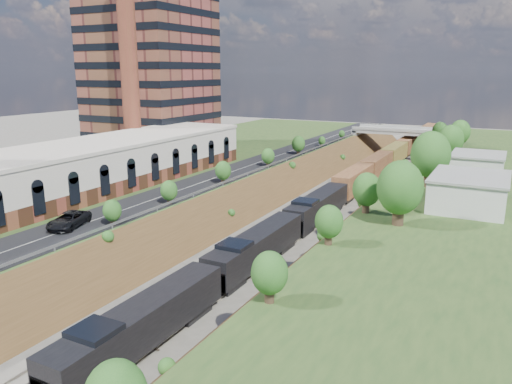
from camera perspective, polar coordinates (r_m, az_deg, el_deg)
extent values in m
cube|color=#2C4C1F|center=(99.99, -10.80, 1.97)|extent=(44.00, 180.00, 5.00)
cube|color=brown|center=(88.95, 0.52, -0.90)|extent=(10.00, 180.00, 10.00)
cube|color=brown|center=(81.77, 14.42, -2.66)|extent=(10.00, 180.00, 10.00)
cube|color=gray|center=(85.59, 5.54, -1.49)|extent=(1.58, 180.00, 0.18)
cube|color=gray|center=(83.88, 8.84, -1.91)|extent=(1.58, 180.00, 0.18)
cube|color=black|center=(89.89, -2.04, 2.55)|extent=(8.00, 180.00, 0.10)
cube|color=#99999E|center=(87.89, 0.29, 2.63)|extent=(0.06, 171.00, 0.30)
cube|color=brown|center=(79.93, -17.78, 1.25)|extent=(14.00, 62.00, 2.20)
cube|color=silver|center=(79.33, -17.95, 3.54)|extent=(14.00, 62.00, 4.30)
cube|color=silver|center=(78.97, -18.08, 5.25)|extent=(14.30, 62.30, 0.50)
cube|color=brown|center=(114.30, -12.06, 15.72)|extent=(22.00, 22.00, 44.00)
cylinder|color=brown|center=(96.85, -14.37, 14.82)|extent=(3.20, 3.20, 40.00)
cube|color=gray|center=(145.56, 11.50, 5.82)|extent=(1.50, 8.00, 6.20)
cube|color=gray|center=(141.09, 20.53, 4.98)|extent=(1.50, 8.00, 6.20)
cube|color=gray|center=(142.49, 16.03, 6.66)|extent=(24.00, 8.00, 1.00)
cube|color=gray|center=(138.51, 15.71, 6.82)|extent=(24.00, 0.30, 0.80)
cube|color=gray|center=(146.30, 16.37, 7.12)|extent=(24.00, 0.30, 0.80)
cube|color=silver|center=(70.65, 23.14, -0.05)|extent=(9.00, 12.00, 4.00)
cube|color=silver|center=(92.27, 23.97, 2.76)|extent=(8.00, 10.00, 3.60)
cylinder|color=#473323|center=(60.04, 15.94, -2.43)|extent=(1.30, 1.30, 2.62)
ellipsoid|color=#296022|center=(59.27, 16.14, 0.49)|extent=(5.25, 5.25, 6.30)
cylinder|color=#473323|center=(56.66, -18.89, -4.36)|extent=(0.66, 0.66, 1.22)
ellipsoid|color=#296022|center=(56.24, -19.01, -2.93)|extent=(2.45, 2.45, 2.94)
cube|color=black|center=(43.08, -12.82, -14.29)|extent=(3.22, 19.31, 3.21)
cube|color=black|center=(38.53, -21.03, -19.78)|extent=(2.96, 3.00, 1.80)
cube|color=silver|center=(38.00, -21.17, -18.51)|extent=(2.96, 3.00, 0.15)
cube|color=black|center=(39.06, -17.97, -15.09)|extent=(3.15, 3.10, 0.90)
cube|color=black|center=(58.57, 0.07, -6.21)|extent=(3.22, 19.31, 3.21)
cube|color=black|center=(76.35, 7.08, -1.54)|extent=(3.22, 19.31, 3.21)
cube|color=brown|center=(135.01, 16.35, 4.82)|extent=(3.22, 102.55, 3.86)
imported|color=black|center=(60.65, -20.62, -3.00)|extent=(4.46, 6.66, 1.70)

